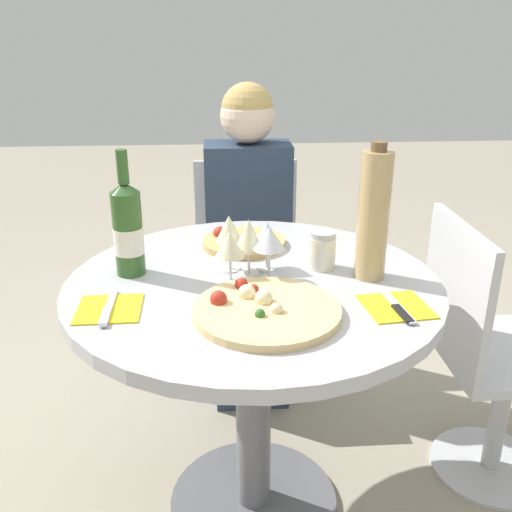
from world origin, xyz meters
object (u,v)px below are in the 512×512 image
object	(u,v)px
pizza_large	(264,309)
tall_carafe	(373,215)
chair_empty_side	(490,358)
seated_diner	(249,253)
wine_bottle	(128,229)
chair_behind_diner	(248,270)
dining_table	(253,336)

from	to	relation	value
pizza_large	tall_carafe	bearing A→B (deg)	33.54
chair_empty_side	tall_carafe	bearing A→B (deg)	-76.48
seated_diner	wine_bottle	world-z (taller)	seated_diner
chair_behind_diner	tall_carafe	bearing A→B (deg)	108.42
wine_bottle	dining_table	bearing A→B (deg)	-11.36
tall_carafe	dining_table	bearing A→B (deg)	-179.95
pizza_large	wine_bottle	distance (m)	0.45
seated_diner	chair_behind_diner	bearing A→B (deg)	-90.00
pizza_large	chair_behind_diner	bearing A→B (deg)	89.23
seated_diner	chair_empty_side	world-z (taller)	seated_diner
chair_behind_diner	chair_empty_side	bearing A→B (deg)	134.02
chair_behind_diner	tall_carafe	world-z (taller)	tall_carafe
chair_behind_diner	wine_bottle	size ratio (longest dim) A/B	2.60
chair_behind_diner	tall_carafe	distance (m)	1.03
wine_bottle	tall_carafe	bearing A→B (deg)	-5.86
chair_behind_diner	dining_table	bearing A→B (deg)	88.10
tall_carafe	wine_bottle	bearing A→B (deg)	174.14
seated_diner	tall_carafe	distance (m)	0.85
dining_table	seated_diner	xyz separation A→B (m)	(0.03, 0.71, -0.03)
chair_empty_side	pizza_large	bearing A→B (deg)	-67.63
dining_table	seated_diner	world-z (taller)	seated_diner
chair_behind_diner	chair_empty_side	xyz separation A→B (m)	(0.72, -0.74, 0.00)
wine_bottle	tall_carafe	size ratio (longest dim) A/B	0.93
dining_table	seated_diner	bearing A→B (deg)	87.74
chair_behind_diner	pizza_large	xyz separation A→B (m)	(-0.01, -1.05, 0.35)
seated_diner	pizza_large	bearing A→B (deg)	89.12
pizza_large	tall_carafe	size ratio (longest dim) A/B	0.96
seated_diner	pizza_large	xyz separation A→B (m)	(-0.01, -0.91, 0.22)
wine_bottle	tall_carafe	xyz separation A→B (m)	(0.64, -0.07, 0.05)
tall_carafe	chair_behind_diner	bearing A→B (deg)	108.42
tall_carafe	pizza_large	bearing A→B (deg)	-146.46
dining_table	wine_bottle	xyz separation A→B (m)	(-0.33, 0.07, 0.30)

